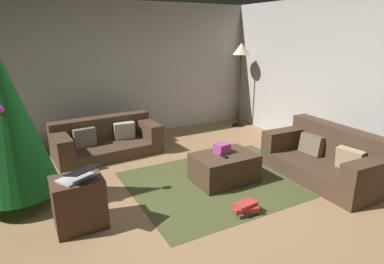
{
  "coord_description": "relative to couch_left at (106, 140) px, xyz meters",
  "views": [
    {
      "loc": [
        -1.55,
        -3.11,
        2.04
      ],
      "look_at": [
        0.43,
        0.51,
        0.75
      ],
      "focal_mm": 30.21,
      "sensor_mm": 36.0,
      "label": 1
    }
  ],
  "objects": [
    {
      "name": "corner_partition",
      "position": [
        3.46,
        -2.24,
        1.06
      ],
      "size": [
        0.12,
        6.4,
        2.6
      ],
      "primitive_type": "cube",
      "color": "#B5B0AB",
      "rests_on": "ground_plane"
    },
    {
      "name": "area_rug",
      "position": [
        1.18,
        -1.89,
        -0.24
      ],
      "size": [
        2.6,
        2.0,
        0.01
      ],
      "primitive_type": "cube",
      "color": "#444A25",
      "rests_on": "ground_plane"
    },
    {
      "name": "laptop",
      "position": [
        -0.79,
        -2.11,
        0.38
      ],
      "size": [
        0.49,
        0.49,
        0.16
      ],
      "color": "silver",
      "rests_on": "side_table"
    },
    {
      "name": "side_table",
      "position": [
        -0.82,
        -2.06,
        0.04
      ],
      "size": [
        0.52,
        0.44,
        0.56
      ],
      "primitive_type": "cube",
      "color": "#4C3323",
      "rests_on": "ground_plane"
    },
    {
      "name": "christmas_tree",
      "position": [
        -1.37,
        -1.24,
        0.79
      ],
      "size": [
        0.97,
        0.97,
        1.98
      ],
      "color": "brown",
      "rests_on": "ground_plane"
    },
    {
      "name": "gift_box",
      "position": [
        1.19,
        -1.81,
        0.22
      ],
      "size": [
        0.22,
        0.2,
        0.14
      ],
      "primitive_type": "cube",
      "rotation": [
        0.0,
        0.0,
        0.19
      ],
      "color": "#B23F8C",
      "rests_on": "ottoman"
    },
    {
      "name": "rear_partition",
      "position": [
        0.32,
        0.9,
        1.06
      ],
      "size": [
        6.4,
        0.12,
        2.6
      ],
      "primitive_type": "cube",
      "color": "#BCB7B2",
      "rests_on": "ground_plane"
    },
    {
      "name": "book_stack",
      "position": [
        0.91,
        -2.74,
        -0.17
      ],
      "size": [
        0.32,
        0.23,
        0.14
      ],
      "color": "#4C423D",
      "rests_on": "ground_plane"
    },
    {
      "name": "tv_remote",
      "position": [
        1.13,
        -1.94,
        0.17
      ],
      "size": [
        0.06,
        0.16,
        0.02
      ],
      "primitive_type": "cube",
      "rotation": [
        0.0,
        0.0,
        0.03
      ],
      "color": "black",
      "rests_on": "ottoman"
    },
    {
      "name": "couch_left",
      "position": [
        0.0,
        0.0,
        0.0
      ],
      "size": [
        1.79,
        0.96,
        0.61
      ],
      "rotation": [
        0.0,
        0.0,
        3.2
      ],
      "color": "#473323",
      "rests_on": "ground_plane"
    },
    {
      "name": "couch_right",
      "position": [
        2.57,
        -2.49,
        0.04
      ],
      "size": [
        0.94,
        1.74,
        0.73
      ],
      "rotation": [
        0.0,
        0.0,
        1.53
      ],
      "color": "#473323",
      "rests_on": "ground_plane"
    },
    {
      "name": "ottoman",
      "position": [
        1.18,
        -1.89,
        -0.04
      ],
      "size": [
        0.86,
        0.6,
        0.4
      ],
      "primitive_type": "cube",
      "color": "#473323",
      "rests_on": "ground_plane"
    },
    {
      "name": "corner_lamp",
      "position": [
        3.06,
        0.32,
        1.31
      ],
      "size": [
        0.36,
        0.36,
        1.81
      ],
      "color": "black",
      "rests_on": "ground_plane"
    },
    {
      "name": "ground_plane",
      "position": [
        0.32,
        -2.24,
        -0.24
      ],
      "size": [
        6.4,
        6.4,
        0.0
      ],
      "primitive_type": "plane",
      "color": "#93704C"
    }
  ]
}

